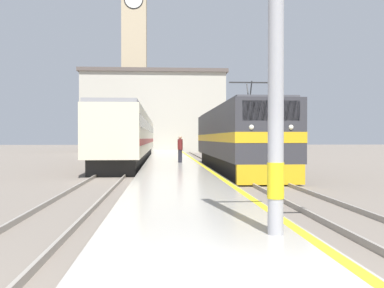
% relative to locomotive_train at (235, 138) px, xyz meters
% --- Properties ---
extents(ground_plane, '(200.00, 200.00, 0.00)m').
position_rel_locomotive_train_xyz_m(ground_plane, '(-3.63, 8.15, -1.93)').
color(ground_plane, '#70665B').
extents(platform, '(3.65, 140.00, 0.35)m').
position_rel_locomotive_train_xyz_m(platform, '(-3.63, 3.15, -1.76)').
color(platform, '#ADA89E').
rests_on(platform, ground).
extents(rail_track_near, '(2.83, 140.00, 0.16)m').
position_rel_locomotive_train_xyz_m(rail_track_near, '(0.00, 3.15, -1.90)').
color(rail_track_near, '#70665B').
rests_on(rail_track_near, ground).
extents(rail_track_far, '(2.83, 140.00, 0.16)m').
position_rel_locomotive_train_xyz_m(rail_track_far, '(-6.87, 3.15, -1.90)').
color(rail_track_far, '#70665B').
rests_on(rail_track_far, ground).
extents(locomotive_train, '(2.92, 18.27, 4.75)m').
position_rel_locomotive_train_xyz_m(locomotive_train, '(0.00, 0.00, 0.00)').
color(locomotive_train, black).
rests_on(locomotive_train, ground).
extents(passenger_train, '(2.92, 33.37, 3.89)m').
position_rel_locomotive_train_xyz_m(passenger_train, '(-6.87, 11.73, 0.17)').
color(passenger_train, black).
rests_on(passenger_train, ground).
extents(catenary_mast, '(2.74, 0.28, 7.20)m').
position_rel_locomotive_train_xyz_m(catenary_mast, '(-2.33, -19.25, 2.00)').
color(catenary_mast, '#9E9EA3').
rests_on(catenary_mast, platform).
extents(person_on_platform, '(0.34, 0.34, 1.77)m').
position_rel_locomotive_train_xyz_m(person_on_platform, '(-3.14, 3.04, -0.65)').
color(person_on_platform, '#23232D').
rests_on(person_on_platform, platform).
extents(clock_tower, '(4.87, 4.87, 30.04)m').
position_rel_locomotive_train_xyz_m(clock_tower, '(-8.82, 46.65, 13.93)').
color(clock_tower, tan).
rests_on(clock_tower, ground).
extents(station_building, '(20.32, 9.74, 11.43)m').
position_rel_locomotive_train_xyz_m(station_building, '(-5.52, 38.52, 3.81)').
color(station_building, '#B7B2A3').
rests_on(station_building, ground).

